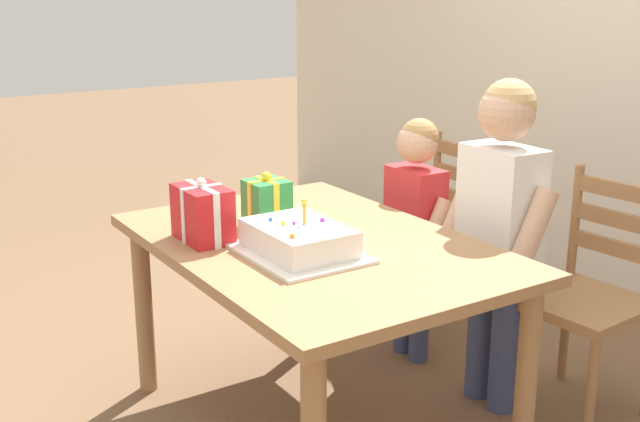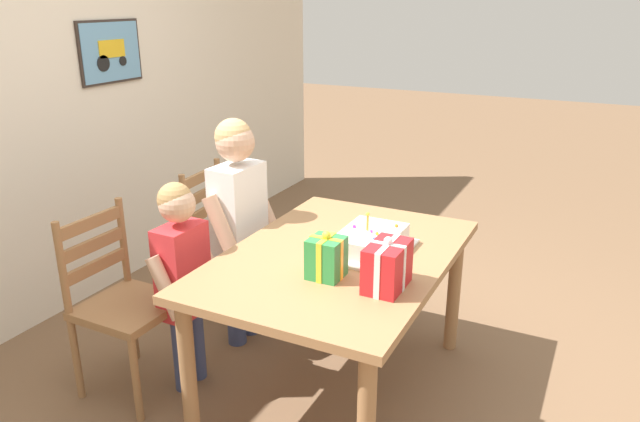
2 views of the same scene
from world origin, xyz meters
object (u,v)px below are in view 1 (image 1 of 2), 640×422
chair_right (590,296)px  chair_left (437,237)px  child_younger (415,216)px  dining_table (315,266)px  gift_box_beside_cake (267,204)px  child_older (500,214)px  birthday_cake (299,241)px  gift_box_red_large (203,214)px

chair_right → chair_left: bearing=180.0°
chair_right → child_younger: child_younger is taller
dining_table → chair_left: chair_left is taller
gift_box_beside_cake → chair_left: gift_box_beside_cake is taller
child_older → dining_table: bearing=-106.5°
child_older → child_younger: child_older is taller
dining_table → chair_left: (-0.43, 0.95, -0.18)m
birthday_cake → chair_right: size_ratio=0.48×
birthday_cake → gift_box_beside_cake: size_ratio=2.09×
dining_table → chair_left: bearing=114.7°
dining_table → child_older: 0.73m
dining_table → child_younger: (-0.29, 0.68, 0.00)m
dining_table → gift_box_red_large: bearing=-124.8°
gift_box_red_large → child_older: (0.42, 1.00, -0.06)m
birthday_cake → chair_right: bearing=72.3°
chair_right → child_younger: bearing=-159.9°
gift_box_beside_cake → child_older: bearing=59.0°
gift_box_beside_cake → child_younger: child_younger is taller
dining_table → gift_box_red_large: 0.43m
gift_box_red_large → child_younger: child_younger is taller
birthday_cake → gift_box_red_large: size_ratio=1.87×
birthday_cake → child_younger: child_younger is taller
gift_box_red_large → chair_right: 1.47m
chair_left → chair_right: size_ratio=1.00×
dining_table → chair_right: size_ratio=1.54×
chair_right → child_older: (-0.23, -0.26, 0.31)m
dining_table → birthday_cake: bearing=-53.9°
gift_box_beside_cake → child_younger: bearing=93.5°
gift_box_red_large → gift_box_beside_cake: (-0.02, 0.26, -0.01)m
chair_left → birthday_cake: bearing=-63.9°
dining_table → gift_box_red_large: (-0.22, -0.32, 0.19)m
child_younger → child_older: bearing=-0.1°
gift_box_beside_cake → chair_right: 1.26m
birthday_cake → child_younger: 0.90m
birthday_cake → child_older: (0.11, 0.81, -0.01)m
gift_box_red_large → chair_left: 1.34m
gift_box_beside_cake → chair_right: gift_box_beside_cake is taller
birthday_cake → gift_box_beside_cake: gift_box_beside_cake is taller
chair_left → gift_box_beside_cake: bearing=-79.1°
birthday_cake → gift_box_beside_cake: bearing=168.6°
birthday_cake → gift_box_beside_cake: (-0.33, 0.07, 0.04)m
dining_table → child_younger: 0.74m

